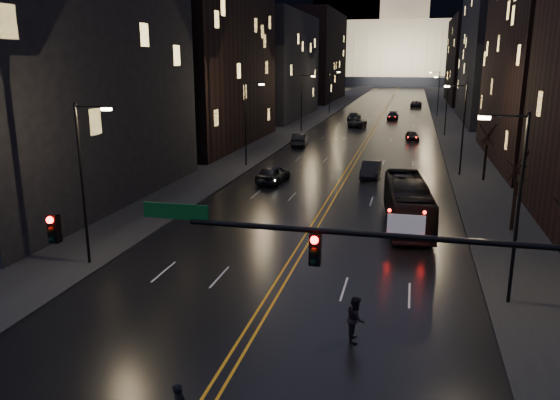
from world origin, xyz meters
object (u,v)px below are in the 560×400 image
Objects in this scene: oncoming_car_a at (273,174)px; traffic_signal at (395,272)px; oncoming_car_b at (300,139)px; pedestrian_b at (356,319)px; bus at (407,203)px; receding_car_a at (371,170)px.

traffic_signal is at bearing 117.12° from oncoming_car_a.
pedestrian_b reaches higher than oncoming_car_b.
oncoming_car_b is at bearing 107.46° from bus.
bus is 5.88× the size of pedestrian_b.
receding_car_a is 32.42m from pedestrian_b.
bus is 15.76m from receding_car_a.
receding_car_a is at bearing -145.93° from oncoming_car_a.
oncoming_car_b is 1.08× the size of receding_car_a.
traffic_signal is 22.34m from bus.
oncoming_car_a is at bearing 110.17° from traffic_signal.
bus is 36.67m from oncoming_car_b.
traffic_signal reaches higher than bus.
oncoming_car_a is 29.85m from pedestrian_b.
traffic_signal is 3.56× the size of receding_car_a.
pedestrian_b reaches higher than receding_car_a.
bus reaches higher than receding_car_a.
oncoming_car_a is at bearing 89.57° from oncoming_car_b.
oncoming_car_b reaches higher than receding_car_a.
traffic_signal reaches higher than receding_car_a.
receding_car_a is (8.69, 4.45, -0.05)m from oncoming_car_a.
traffic_signal is at bearing 98.58° from oncoming_car_b.
oncoming_car_a is at bearing 132.89° from bus.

